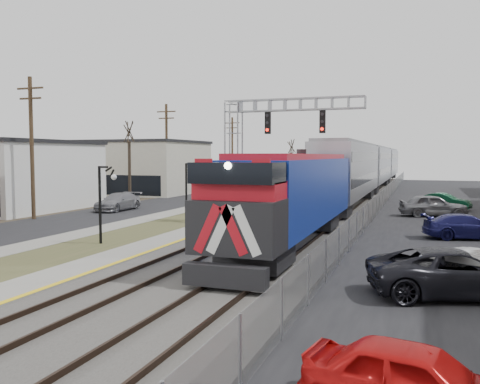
% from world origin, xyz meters
% --- Properties ---
extents(street_west, '(7.00, 120.00, 0.04)m').
position_xyz_m(street_west, '(-11.50, 35.00, 0.02)').
color(street_west, black).
rests_on(street_west, ground).
extents(sidewalk, '(2.00, 120.00, 0.08)m').
position_xyz_m(sidewalk, '(-7.00, 35.00, 0.04)').
color(sidewalk, gray).
rests_on(sidewalk, ground).
extents(grass_median, '(4.00, 120.00, 0.06)m').
position_xyz_m(grass_median, '(-4.00, 35.00, 0.03)').
color(grass_median, '#434927').
rests_on(grass_median, ground).
extents(platform, '(2.00, 120.00, 0.24)m').
position_xyz_m(platform, '(-1.00, 35.00, 0.12)').
color(platform, gray).
rests_on(platform, ground).
extents(ballast_bed, '(8.00, 120.00, 0.20)m').
position_xyz_m(ballast_bed, '(4.00, 35.00, 0.10)').
color(ballast_bed, '#595651').
rests_on(ballast_bed, ground).
extents(platform_edge, '(0.24, 120.00, 0.01)m').
position_xyz_m(platform_edge, '(-0.12, 35.00, 0.24)').
color(platform_edge, gold).
rests_on(platform_edge, platform).
extents(track_near, '(1.58, 120.00, 0.15)m').
position_xyz_m(track_near, '(2.00, 35.00, 0.28)').
color(track_near, '#2D2119').
rests_on(track_near, ballast_bed).
extents(track_far, '(1.58, 120.00, 0.15)m').
position_xyz_m(track_far, '(5.50, 35.00, 0.28)').
color(track_far, '#2D2119').
rests_on(track_far, ballast_bed).
extents(train, '(3.00, 85.85, 5.33)m').
position_xyz_m(train, '(5.50, 55.55, 2.92)').
color(train, navy).
rests_on(train, ground).
extents(signal_gantry, '(9.00, 1.07, 8.15)m').
position_xyz_m(signal_gantry, '(1.22, 27.99, 5.59)').
color(signal_gantry, gray).
rests_on(signal_gantry, ground).
extents(lampposts, '(0.14, 62.14, 4.00)m').
position_xyz_m(lampposts, '(-4.00, 18.29, 2.00)').
color(lampposts, black).
rests_on(lampposts, ground).
extents(utility_poles, '(0.28, 80.28, 10.00)m').
position_xyz_m(utility_poles, '(-14.50, 25.00, 5.00)').
color(utility_poles, '#4C3823').
rests_on(utility_poles, ground).
extents(fence, '(0.04, 120.00, 1.60)m').
position_xyz_m(fence, '(8.20, 35.00, 0.80)').
color(fence, gray).
rests_on(fence, ground).
extents(bare_trees, '(12.30, 42.30, 5.95)m').
position_xyz_m(bare_trees, '(-12.66, 38.91, 2.70)').
color(bare_trees, '#382D23').
rests_on(bare_trees, ground).
extents(car_lot_b, '(4.37, 3.06, 1.37)m').
position_xyz_m(car_lot_b, '(13.15, 14.23, 0.68)').
color(car_lot_b, silver).
rests_on(car_lot_b, ground).
extents(car_lot_c, '(6.03, 4.05, 1.53)m').
position_xyz_m(car_lot_c, '(12.44, 13.60, 0.77)').
color(car_lot_c, black).
rests_on(car_lot_c, ground).
extents(car_lot_d, '(4.90, 2.95, 1.33)m').
position_xyz_m(car_lot_d, '(13.69, 25.98, 0.66)').
color(car_lot_d, '#16164E').
rests_on(car_lot_d, ground).
extents(car_lot_e, '(5.09, 2.94, 1.63)m').
position_xyz_m(car_lot_e, '(12.17, 36.16, 0.81)').
color(car_lot_e, slate).
rests_on(car_lot_e, ground).
extents(car_lot_f, '(4.40, 2.61, 1.37)m').
position_xyz_m(car_lot_f, '(13.10, 41.41, 0.69)').
color(car_lot_f, '#0D4327').
rests_on(car_lot_f, ground).
extents(car_street_b, '(2.00, 4.90, 1.42)m').
position_xyz_m(car_street_b, '(-12.08, 31.89, 0.71)').
color(car_street_b, gray).
rests_on(car_street_b, ground).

